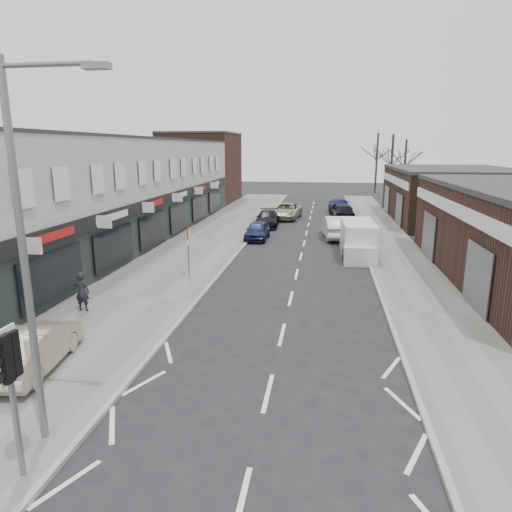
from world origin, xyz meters
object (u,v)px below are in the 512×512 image
at_px(sedan_on_pavement, 33,347).
at_px(parked_car_left_a, 257,231).
at_px(traffic_light, 8,369).
at_px(parked_car_left_c, 286,211).
at_px(parked_car_left_b, 267,219).
at_px(parked_car_right_c, 339,205).
at_px(warning_sign, 189,237).
at_px(parked_car_right_a, 336,227).
at_px(parked_car_right_b, 343,212).
at_px(white_van, 358,240).
at_px(pedestrian, 82,291).
at_px(street_lamp, 30,240).

xyz_separation_m(sedan_on_pavement, parked_car_left_a, (3.51, 20.70, -0.13)).
height_order(traffic_light, parked_car_left_c, traffic_light).
height_order(parked_car_left_b, parked_car_right_c, parked_car_right_c).
bearing_deg(parked_car_left_a, parked_car_left_c, 83.69).
bearing_deg(warning_sign, parked_car_left_a, 80.79).
height_order(sedan_on_pavement, parked_car_right_a, parked_car_right_a).
bearing_deg(parked_car_left_a, sedan_on_pavement, -99.23).
relative_size(traffic_light, parked_car_right_a, 0.63).
distance_m(warning_sign, parked_car_right_b, 22.22).
height_order(white_van, parked_car_right_b, white_van).
bearing_deg(parked_car_right_c, white_van, 90.35).
height_order(traffic_light, warning_sign, traffic_light).
relative_size(white_van, parked_car_right_b, 1.14).
bearing_deg(white_van, warning_sign, -143.67).
relative_size(warning_sign, white_van, 0.50).
height_order(sedan_on_pavement, pedestrian, pedestrian).
distance_m(parked_car_right_a, parked_car_right_c, 13.93).
bearing_deg(parked_car_left_a, white_van, -30.72).
bearing_deg(warning_sign, parked_car_right_a, 59.02).
xyz_separation_m(warning_sign, pedestrian, (-2.87, -5.08, -1.29)).
xyz_separation_m(traffic_light, parked_car_right_b, (7.36, 34.66, -1.61)).
xyz_separation_m(street_lamp, parked_car_left_b, (1.13, 29.30, -3.96)).
height_order(white_van, sedan_on_pavement, white_van).
distance_m(parked_car_right_b, parked_car_right_c, 5.54).
bearing_deg(street_lamp, pedestrian, 114.39).
bearing_deg(parked_car_right_a, parked_car_right_c, -98.30).
height_order(pedestrian, parked_car_right_c, pedestrian).
bearing_deg(pedestrian, parked_car_left_c, -101.72).
height_order(sedan_on_pavement, parked_car_right_c, parked_car_right_c).
bearing_deg(parked_car_right_a, street_lamp, 69.01).
xyz_separation_m(street_lamp, parked_car_right_a, (6.73, 25.06, -3.80)).
bearing_deg(parked_car_left_b, white_van, -57.77).
bearing_deg(parked_car_left_c, white_van, -63.49).
bearing_deg(parked_car_left_b, sedan_on_pavement, -100.25).
bearing_deg(parked_car_right_a, traffic_light, 69.94).
relative_size(street_lamp, parked_car_right_a, 1.62).
distance_m(warning_sign, parked_car_left_b, 16.66).
xyz_separation_m(street_lamp, parked_car_left_a, (1.13, 23.65, -3.97)).
bearing_deg(warning_sign, parked_car_right_b, 68.52).
height_order(white_van, parked_car_left_b, white_van).
bearing_deg(parked_car_right_c, parked_car_right_b, 90.49).
distance_m(traffic_light, pedestrian, 9.76).
relative_size(street_lamp, parked_car_left_b, 1.75).
distance_m(sedan_on_pavement, pedestrian, 4.89).
xyz_separation_m(parked_car_right_b, parked_car_right_c, (-0.19, 5.53, -0.07)).
bearing_deg(street_lamp, white_van, 67.93).
height_order(parked_car_right_a, parked_car_right_b, parked_car_right_a).
height_order(parked_car_left_c, parked_car_right_a, parked_car_right_a).
height_order(traffic_light, parked_car_right_a, traffic_light).
xyz_separation_m(street_lamp, sedan_on_pavement, (-2.39, 2.95, -3.84)).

